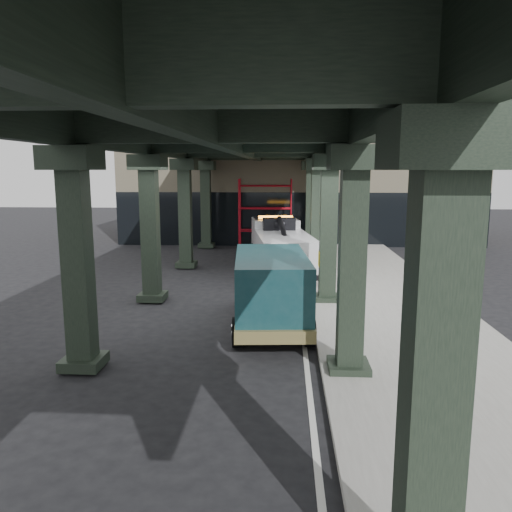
% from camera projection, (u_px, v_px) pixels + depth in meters
% --- Properties ---
extents(ground, '(90.00, 90.00, 0.00)m').
position_uv_depth(ground, '(246.00, 320.00, 15.16)').
color(ground, black).
rests_on(ground, ground).
extents(sidewalk, '(5.00, 40.00, 0.15)m').
position_uv_depth(sidewalk, '(383.00, 303.00, 16.85)').
color(sidewalk, gray).
rests_on(sidewalk, ground).
extents(lane_stripe, '(0.12, 38.00, 0.01)m').
position_uv_depth(lane_stripe, '(300.00, 303.00, 17.03)').
color(lane_stripe, silver).
rests_on(lane_stripe, ground).
extents(viaduct, '(7.40, 32.00, 6.40)m').
position_uv_depth(viaduct, '(238.00, 140.00, 16.22)').
color(viaduct, black).
rests_on(viaduct, ground).
extents(building, '(22.00, 10.00, 8.00)m').
position_uv_depth(building, '(298.00, 177.00, 34.04)').
color(building, '#C6B793').
rests_on(building, ground).
extents(scaffolding, '(3.08, 0.88, 4.00)m').
position_uv_depth(scaffolding, '(265.00, 211.00, 29.21)').
color(scaffolding, '#A90D1A').
rests_on(scaffolding, ground).
extents(tow_truck, '(3.06, 7.77, 2.48)m').
position_uv_depth(tow_truck, '(280.00, 245.00, 22.24)').
color(tow_truck, black).
rests_on(tow_truck, ground).
extents(towed_van, '(2.49, 5.48, 2.16)m').
position_uv_depth(towed_van, '(271.00, 287.00, 14.36)').
color(towed_van, '#11393F').
rests_on(towed_van, ground).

